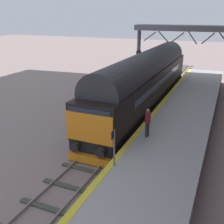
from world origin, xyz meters
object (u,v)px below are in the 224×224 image
object	(u,v)px
signal_post_mid	(138,66)
waiting_passenger	(148,120)
diesel_locomotive	(146,79)
platform_number_sign	(114,142)

from	to	relation	value
signal_post_mid	waiting_passenger	distance (m)	12.60
diesel_locomotive	platform_number_sign	bearing A→B (deg)	-80.32
signal_post_mid	platform_number_sign	distance (m)	15.87
waiting_passenger	signal_post_mid	bearing A→B (deg)	30.23
signal_post_mid	waiting_passenger	size ratio (longest dim) A/B	2.54
platform_number_sign	diesel_locomotive	bearing A→B (deg)	99.68
platform_number_sign	waiting_passenger	world-z (taller)	platform_number_sign
diesel_locomotive	signal_post_mid	size ratio (longest dim) A/B	4.87
signal_post_mid	platform_number_sign	size ratio (longest dim) A/B	2.38
diesel_locomotive	waiting_passenger	distance (m)	7.98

